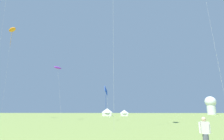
{
  "coord_description": "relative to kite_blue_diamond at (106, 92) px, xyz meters",
  "views": [
    {
      "loc": [
        2.17,
        -3.25,
        2.02
      ],
      "look_at": [
        0.0,
        32.0,
        10.16
      ],
      "focal_mm": 28.67,
      "sensor_mm": 36.0,
      "label": 1
    }
  ],
  "objects": [
    {
      "name": "kite_blue_diamond",
      "position": [
        0.0,
        0.0,
        0.0
      ],
      "size": [
        1.28,
        2.34,
        7.59
      ],
      "color": "blue",
      "rests_on": "ground"
    },
    {
      "name": "person_spectator",
      "position": [
        7.88,
        -29.99,
        -5.4
      ],
      "size": [
        0.57,
        0.28,
        1.73
      ],
      "color": "#565B66",
      "rests_on": "ground"
    },
    {
      "name": "observatory_dome",
      "position": [
        56.49,
        73.27,
        -0.24
      ],
      "size": [
        6.4,
        6.4,
        10.8
      ],
      "color": "white",
      "rests_on": "ground"
    },
    {
      "name": "kite_purple_parafoil",
      "position": [
        -10.91,
        -1.23,
        5.34
      ],
      "size": [
        3.15,
        2.98,
        12.0
      ],
      "color": "purple",
      "rests_on": "ground"
    },
    {
      "name": "festival_tent_center",
      "position": [
        4.23,
        38.22,
        -4.85
      ],
      "size": [
        3.88,
        3.88,
        2.52
      ],
      "color": "white",
      "rests_on": "ground"
    },
    {
      "name": "festival_tent_left",
      "position": [
        -3.05,
        38.22,
        -4.49
      ],
      "size": [
        4.88,
        4.88,
        3.17
      ],
      "color": "white",
      "rests_on": "ground"
    },
    {
      "name": "kite_orange_parafoil",
      "position": [
        -27.81,
        5.88,
        18.58
      ],
      "size": [
        3.65,
        3.08,
        25.51
      ],
      "color": "orange",
      "rests_on": "ground"
    }
  ]
}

